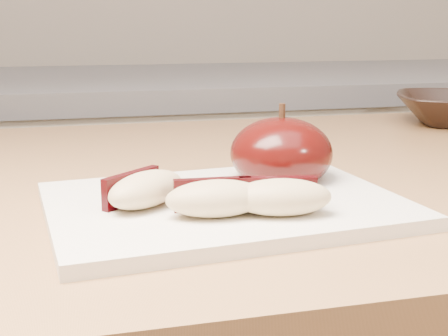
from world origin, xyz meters
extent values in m
cube|color=silver|center=(0.00, 1.20, 0.45)|extent=(2.40, 0.60, 0.90)
cube|color=slate|center=(0.00, 1.20, 0.92)|extent=(2.40, 0.62, 0.04)
cube|color=#996C42|center=(0.00, 0.50, 0.88)|extent=(1.64, 0.64, 0.04)
cube|color=silver|center=(-0.06, 0.36, 0.91)|extent=(0.29, 0.23, 0.01)
ellipsoid|color=black|center=(0.01, 0.41, 0.93)|extent=(0.12, 0.12, 0.06)
cylinder|color=black|center=(0.01, 0.41, 0.97)|extent=(0.01, 0.01, 0.01)
ellipsoid|color=tan|center=(-0.12, 0.35, 0.92)|extent=(0.08, 0.08, 0.03)
cube|color=black|center=(-0.13, 0.37, 0.92)|extent=(0.05, 0.04, 0.02)
ellipsoid|color=tan|center=(-0.07, 0.32, 0.92)|extent=(0.08, 0.04, 0.03)
cube|color=black|center=(-0.07, 0.33, 0.92)|extent=(0.06, 0.01, 0.02)
ellipsoid|color=tan|center=(-0.03, 0.31, 0.92)|extent=(0.08, 0.05, 0.03)
cube|color=black|center=(-0.02, 0.32, 0.92)|extent=(0.06, 0.02, 0.02)
camera|label=1|loc=(-0.18, -0.10, 1.05)|focal=50.00mm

